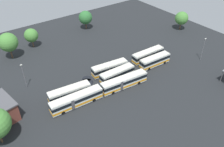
{
  "coord_description": "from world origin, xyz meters",
  "views": [
    {
      "loc": [
        -35.36,
        -45.28,
        43.36
      ],
      "look_at": [
        -0.58,
        1.7,
        1.53
      ],
      "focal_mm": 37.8,
      "sensor_mm": 36.0,
      "label": 1
    }
  ],
  "objects_px": {
    "bus_row1_slot0": "(124,82)",
    "tree_north_edge": "(85,18)",
    "bus_row1_slot2": "(110,68)",
    "bus_row1_slot1": "(117,74)",
    "bus_row2_slot2": "(148,55)",
    "lamp_post_far_corner": "(24,75)",
    "tree_northwest": "(182,18)",
    "bus_row2_slot1": "(155,61)",
    "lamp_post_mid_lot": "(203,48)",
    "bus_row0_slot0": "(76,100)",
    "tree_south_edge": "(8,42)",
    "bus_row0_slot1": "(70,93)",
    "tree_east_edge": "(31,35)"
  },
  "relations": [
    {
      "from": "bus_row1_slot2",
      "to": "bus_row1_slot1",
      "type": "bearing_deg",
      "value": -91.41
    },
    {
      "from": "lamp_post_mid_lot",
      "to": "tree_east_edge",
      "type": "bearing_deg",
      "value": 134.89
    },
    {
      "from": "bus_row0_slot0",
      "to": "tree_north_edge",
      "type": "relative_size",
      "value": 1.85
    },
    {
      "from": "bus_row0_slot1",
      "to": "bus_row2_slot1",
      "type": "distance_m",
      "value": 30.31
    },
    {
      "from": "bus_row2_slot2",
      "to": "tree_north_edge",
      "type": "bearing_deg",
      "value": 96.84
    },
    {
      "from": "lamp_post_far_corner",
      "to": "tree_northwest",
      "type": "height_order",
      "value": "lamp_post_far_corner"
    },
    {
      "from": "lamp_post_mid_lot",
      "to": "lamp_post_far_corner",
      "type": "relative_size",
      "value": 1.03
    },
    {
      "from": "tree_east_edge",
      "to": "bus_row2_slot2",
      "type": "bearing_deg",
      "value": -48.57
    },
    {
      "from": "lamp_post_mid_lot",
      "to": "tree_north_edge",
      "type": "height_order",
      "value": "lamp_post_mid_lot"
    },
    {
      "from": "bus_row2_slot2",
      "to": "tree_northwest",
      "type": "bearing_deg",
      "value": 18.76
    },
    {
      "from": "bus_row0_slot1",
      "to": "bus_row1_slot2",
      "type": "height_order",
      "value": "same"
    },
    {
      "from": "bus_row1_slot2",
      "to": "bus_row1_slot0",
      "type": "bearing_deg",
      "value": -96.17
    },
    {
      "from": "bus_row1_slot0",
      "to": "tree_south_edge",
      "type": "bearing_deg",
      "value": 120.48
    },
    {
      "from": "bus_row2_slot2",
      "to": "tree_northwest",
      "type": "height_order",
      "value": "tree_northwest"
    },
    {
      "from": "tree_south_edge",
      "to": "bus_row1_slot0",
      "type": "bearing_deg",
      "value": -59.52
    },
    {
      "from": "bus_row0_slot0",
      "to": "tree_south_edge",
      "type": "xyz_separation_m",
      "value": [
        -6.17,
        34.34,
        4.22
      ]
    },
    {
      "from": "bus_row2_slot2",
      "to": "bus_row0_slot0",
      "type": "bearing_deg",
      "value": -169.86
    },
    {
      "from": "bus_row2_slot2",
      "to": "tree_east_edge",
      "type": "height_order",
      "value": "tree_east_edge"
    },
    {
      "from": "bus_row1_slot2",
      "to": "tree_north_edge",
      "type": "distance_m",
      "value": 34.67
    },
    {
      "from": "bus_row1_slot1",
      "to": "bus_row2_slot1",
      "type": "relative_size",
      "value": 1.02
    },
    {
      "from": "lamp_post_mid_lot",
      "to": "bus_row0_slot0",
      "type": "bearing_deg",
      "value": 173.25
    },
    {
      "from": "bus_row2_slot1",
      "to": "lamp_post_mid_lot",
      "type": "distance_m",
      "value": 17.0
    },
    {
      "from": "bus_row1_slot2",
      "to": "tree_east_edge",
      "type": "distance_m",
      "value": 33.6
    },
    {
      "from": "bus_row0_slot0",
      "to": "tree_south_edge",
      "type": "distance_m",
      "value": 35.15
    },
    {
      "from": "lamp_post_far_corner",
      "to": "bus_row0_slot0",
      "type": "bearing_deg",
      "value": -62.5
    },
    {
      "from": "bus_row2_slot2",
      "to": "bus_row1_slot0",
      "type": "bearing_deg",
      "value": -156.67
    },
    {
      "from": "bus_row0_slot1",
      "to": "tree_north_edge",
      "type": "xyz_separation_m",
      "value": [
        26.95,
        35.72,
        3.21
      ]
    },
    {
      "from": "tree_south_edge",
      "to": "tree_east_edge",
      "type": "bearing_deg",
      "value": 20.12
    },
    {
      "from": "bus_row0_slot1",
      "to": "lamp_post_far_corner",
      "type": "distance_m",
      "value": 14.36
    },
    {
      "from": "bus_row1_slot0",
      "to": "tree_north_edge",
      "type": "xyz_separation_m",
      "value": [
        12.07,
        40.84,
        3.21
      ]
    },
    {
      "from": "tree_north_edge",
      "to": "bus_row1_slot0",
      "type": "bearing_deg",
      "value": -106.46
    },
    {
      "from": "tree_northwest",
      "to": "tree_north_edge",
      "type": "xyz_separation_m",
      "value": [
        -31.81,
        24.46,
        -0.02
      ]
    },
    {
      "from": "bus_row2_slot1",
      "to": "tree_south_edge",
      "type": "bearing_deg",
      "value": 137.93
    },
    {
      "from": "bus_row1_slot0",
      "to": "bus_row2_slot2",
      "type": "height_order",
      "value": "same"
    },
    {
      "from": "tree_northwest",
      "to": "tree_south_edge",
      "type": "height_order",
      "value": "tree_south_edge"
    },
    {
      "from": "bus_row0_slot1",
      "to": "bus_row2_slot2",
      "type": "relative_size",
      "value": 0.98
    },
    {
      "from": "bus_row2_slot2",
      "to": "bus_row1_slot1",
      "type": "bearing_deg",
      "value": -169.91
    },
    {
      "from": "lamp_post_mid_lot",
      "to": "tree_northwest",
      "type": "distance_m",
      "value": 24.27
    },
    {
      "from": "bus_row1_slot1",
      "to": "tree_south_edge",
      "type": "distance_m",
      "value": 38.58
    },
    {
      "from": "bus_row1_slot0",
      "to": "tree_northwest",
      "type": "xyz_separation_m",
      "value": [
        43.88,
        16.38,
        3.22
      ]
    },
    {
      "from": "tree_northwest",
      "to": "tree_east_edge",
      "type": "height_order",
      "value": "tree_northwest"
    },
    {
      "from": "lamp_post_far_corner",
      "to": "tree_south_edge",
      "type": "xyz_separation_m",
      "value": [
        1.83,
        18.97,
        1.71
      ]
    },
    {
      "from": "bus_row1_slot1",
      "to": "tree_northwest",
      "type": "height_order",
      "value": "tree_northwest"
    },
    {
      "from": "tree_northwest",
      "to": "bus_row0_slot1",
      "type": "bearing_deg",
      "value": -169.15
    },
    {
      "from": "bus_row1_slot1",
      "to": "tree_north_edge",
      "type": "distance_m",
      "value": 38.45
    },
    {
      "from": "bus_row2_slot2",
      "to": "lamp_post_mid_lot",
      "type": "bearing_deg",
      "value": -36.95
    },
    {
      "from": "tree_east_edge",
      "to": "bus_row0_slot1",
      "type": "bearing_deg",
      "value": -94.59
    },
    {
      "from": "bus_row0_slot1",
      "to": "lamp_post_mid_lot",
      "type": "distance_m",
      "value": 46.52
    },
    {
      "from": "tree_north_edge",
      "to": "bus_row0_slot0",
      "type": "bearing_deg",
      "value": -124.34
    },
    {
      "from": "bus_row1_slot1",
      "to": "bus_row1_slot2",
      "type": "height_order",
      "value": "same"
    }
  ]
}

